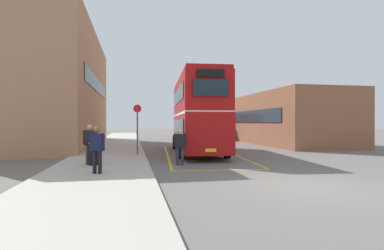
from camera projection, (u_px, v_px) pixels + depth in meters
ground_plane at (201, 148)px, 23.12m from camera, size 135.60×135.60×0.00m
sidewalk_left at (116, 146)px, 24.19m from camera, size 4.00×57.60×0.14m
brick_building_left at (56, 90)px, 24.78m from camera, size 6.52×18.93×9.26m
depot_building_right at (283, 119)px, 28.06m from camera, size 6.27×14.91×4.54m
double_decker_bus at (197, 114)px, 19.25m from camera, size 3.39×10.35×4.75m
single_deck_bus at (203, 125)px, 36.87m from camera, size 3.31×9.34×3.02m
pedestrian_boarding at (180, 144)px, 13.66m from camera, size 0.56×0.29×1.67m
pedestrian_waiting_near at (90, 141)px, 12.93m from camera, size 0.57×0.30×1.72m
pedestrian_waiting_far at (97, 147)px, 10.59m from camera, size 0.52×0.41×1.66m
litter_bin at (93, 154)px, 12.73m from camera, size 0.43×0.43×0.95m
bus_stop_sign at (137, 125)px, 16.69m from camera, size 0.44×0.08×2.80m
bay_marking_yellow at (203, 156)px, 17.40m from camera, size 5.17×12.52×0.01m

